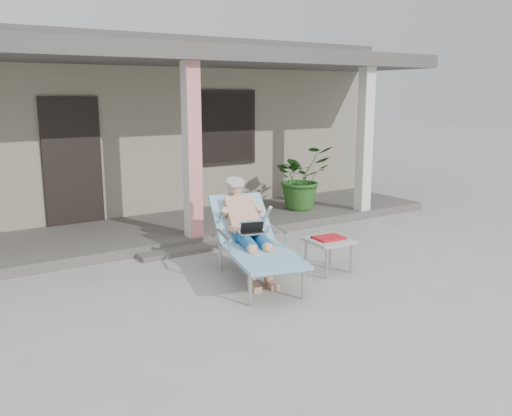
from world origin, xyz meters
TOP-DOWN VIEW (x-y plane):
  - ground at (0.00, 0.00)m, footprint 60.00×60.00m
  - house at (0.00, 6.50)m, footprint 10.40×5.40m
  - porch_deck at (0.00, 3.00)m, footprint 10.00×2.00m
  - porch_overhang at (0.00, 2.95)m, footprint 10.00×2.30m
  - porch_step at (0.00, 1.85)m, footprint 2.00×0.30m
  - lounger at (-0.03, 0.46)m, footprint 1.17×2.02m
  - side_table at (0.93, 0.07)m, footprint 0.55×0.55m
  - potted_palm at (2.61, 2.87)m, footprint 1.12×0.98m

SIDE VIEW (x-z plane):
  - ground at x=0.00m, z-range 0.00..0.00m
  - porch_step at x=0.00m, z-range 0.00..0.07m
  - porch_deck at x=0.00m, z-range 0.00..0.15m
  - side_table at x=0.93m, z-range 0.16..0.63m
  - potted_palm at x=2.61m, z-range 0.15..1.35m
  - lounger at x=-0.03m, z-range 0.15..1.41m
  - house at x=0.00m, z-range 0.02..3.32m
  - porch_overhang at x=0.00m, z-range 1.36..4.21m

